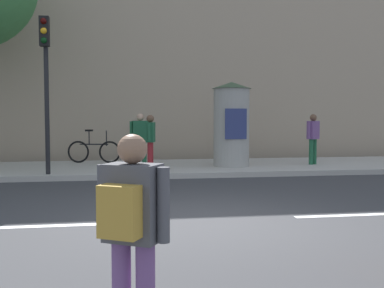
{
  "coord_description": "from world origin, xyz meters",
  "views": [
    {
      "loc": [
        -1.38,
        -7.27,
        1.68
      ],
      "look_at": [
        0.08,
        2.0,
        1.12
      ],
      "focal_mm": 43.55,
      "sensor_mm": 36.0,
      "label": 1
    }
  ],
  "objects_px": {
    "bicycle_leaning": "(94,151)",
    "pedestrian_near_pole": "(313,135)",
    "pedestrian_in_red_top": "(131,224)",
    "pedestrian_in_dark_shirt": "(150,138)",
    "pedestrian_with_bag": "(140,135)",
    "poster_column": "(231,124)",
    "traffic_light": "(46,69)"
  },
  "relations": [
    {
      "from": "bicycle_leaning",
      "to": "pedestrian_near_pole",
      "type": "bearing_deg",
      "value": -12.16
    },
    {
      "from": "traffic_light",
      "to": "bicycle_leaning",
      "type": "relative_size",
      "value": 2.35
    },
    {
      "from": "traffic_light",
      "to": "pedestrian_in_dark_shirt",
      "type": "height_order",
      "value": "traffic_light"
    },
    {
      "from": "pedestrian_near_pole",
      "to": "bicycle_leaning",
      "type": "distance_m",
      "value": 7.05
    },
    {
      "from": "pedestrian_near_pole",
      "to": "pedestrian_in_dark_shirt",
      "type": "distance_m",
      "value": 5.23
    },
    {
      "from": "pedestrian_in_red_top",
      "to": "pedestrian_in_dark_shirt",
      "type": "relative_size",
      "value": 0.99
    },
    {
      "from": "pedestrian_in_dark_shirt",
      "to": "pedestrian_with_bag",
      "type": "bearing_deg",
      "value": 103.01
    },
    {
      "from": "pedestrian_in_red_top",
      "to": "bicycle_leaning",
      "type": "relative_size",
      "value": 0.9
    },
    {
      "from": "poster_column",
      "to": "bicycle_leaning",
      "type": "bearing_deg",
      "value": 159.74
    },
    {
      "from": "pedestrian_with_bag",
      "to": "pedestrian_near_pole",
      "type": "xyz_separation_m",
      "value": [
        5.42,
        -0.33,
        -0.04
      ]
    },
    {
      "from": "pedestrian_near_pole",
      "to": "bicycle_leaning",
      "type": "height_order",
      "value": "pedestrian_near_pole"
    },
    {
      "from": "poster_column",
      "to": "pedestrian_near_pole",
      "type": "distance_m",
      "value": 2.7
    },
    {
      "from": "pedestrian_in_red_top",
      "to": "bicycle_leaning",
      "type": "distance_m",
      "value": 12.14
    },
    {
      "from": "poster_column",
      "to": "pedestrian_near_pole",
      "type": "relative_size",
      "value": 1.61
    },
    {
      "from": "pedestrian_in_red_top",
      "to": "pedestrian_near_pole",
      "type": "distance_m",
      "value": 12.2
    },
    {
      "from": "traffic_light",
      "to": "pedestrian_in_dark_shirt",
      "type": "distance_m",
      "value": 3.37
    },
    {
      "from": "poster_column",
      "to": "pedestrian_with_bag",
      "type": "bearing_deg",
      "value": 171.63
    },
    {
      "from": "pedestrian_with_bag",
      "to": "bicycle_leaning",
      "type": "relative_size",
      "value": 0.93
    },
    {
      "from": "poster_column",
      "to": "pedestrian_with_bag",
      "type": "relative_size",
      "value": 1.59
    },
    {
      "from": "pedestrian_in_red_top",
      "to": "pedestrian_in_dark_shirt",
      "type": "distance_m",
      "value": 9.96
    },
    {
      "from": "pedestrian_in_dark_shirt",
      "to": "pedestrian_in_red_top",
      "type": "bearing_deg",
      "value": -94.62
    },
    {
      "from": "pedestrian_with_bag",
      "to": "pedestrian_in_dark_shirt",
      "type": "xyz_separation_m",
      "value": [
        0.24,
        -1.03,
        -0.05
      ]
    },
    {
      "from": "pedestrian_in_red_top",
      "to": "pedestrian_with_bag",
      "type": "bearing_deg",
      "value": 87.05
    },
    {
      "from": "pedestrian_in_dark_shirt",
      "to": "traffic_light",
      "type": "bearing_deg",
      "value": -165.45
    },
    {
      "from": "pedestrian_with_bag",
      "to": "pedestrian_near_pole",
      "type": "relative_size",
      "value": 1.01
    },
    {
      "from": "traffic_light",
      "to": "pedestrian_near_pole",
      "type": "relative_size",
      "value": 2.55
    },
    {
      "from": "traffic_light",
      "to": "pedestrian_near_pole",
      "type": "bearing_deg",
      "value": 10.08
    },
    {
      "from": "pedestrian_with_bag",
      "to": "pedestrian_in_dark_shirt",
      "type": "relative_size",
      "value": 1.03
    },
    {
      "from": "poster_column",
      "to": "pedestrian_in_red_top",
      "type": "distance_m",
      "value": 11.07
    },
    {
      "from": "pedestrian_near_pole",
      "to": "traffic_light",
      "type": "bearing_deg",
      "value": -169.92
    },
    {
      "from": "pedestrian_near_pole",
      "to": "bicycle_leaning",
      "type": "bearing_deg",
      "value": 167.84
    },
    {
      "from": "pedestrian_in_dark_shirt",
      "to": "poster_column",
      "type": "bearing_deg",
      "value": 13.99
    }
  ]
}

